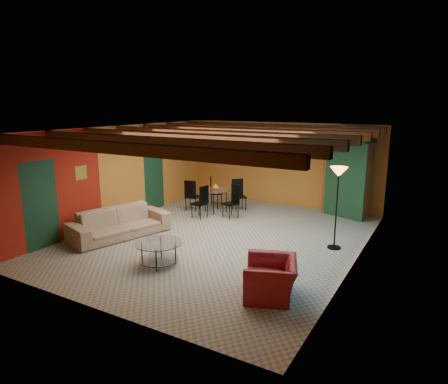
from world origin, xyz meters
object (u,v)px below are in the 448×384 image
Objects in this scene: dining_table at (216,197)px; armoire at (347,179)px; coffee_table at (159,253)px; armchair at (271,278)px; potted_plant at (350,134)px; sofa at (120,223)px; vase at (216,178)px; floor_lamp at (336,208)px.

dining_table is 0.86× the size of armoire.
coffee_table is 6.32m from armoire.
armoire is (-0.08, 5.85, 0.77)m from armchair.
sofa is at bearing -132.80° from potted_plant.
potted_plant is at bearing -26.12° from sofa.
vase is at bearing 104.66° from coffee_table.
potted_plant is (3.55, 1.65, 1.95)m from dining_table.
potted_plant is at bearing 159.73° from armchair.
armoire is 4.71× the size of potted_plant.
sofa is at bearing -113.92° from armoire.
dining_table reaches higher than sofa.
armchair is at bearing -97.24° from floor_lamp.
armoire reaches higher than dining_table.
vase reaches higher than dining_table.
sofa is 3.38m from vase.
vase is at bearing 0.56° from sofa.
floor_lamp is at bearing -81.36° from potted_plant.
floor_lamp is (4.00, -1.31, 0.47)m from dining_table.
potted_plant is (0.00, 0.00, 1.34)m from armoire.
vase is (-4.00, 1.31, 0.12)m from floor_lamp.
floor_lamp is 4.21m from vase.
floor_lamp reaches higher than sofa.
floor_lamp is at bearing -52.55° from sofa.
armoire is at bearing 66.68° from coffee_table.
coffee_table is (-2.56, 0.10, -0.08)m from armchair.
sofa is 1.12× the size of armoire.
floor_lamp is (0.37, 2.89, 0.63)m from armchair.
armchair reaches higher than coffee_table.
floor_lamp is 10.04× the size of vase.
vase is at bearing -155.04° from potted_plant.
floor_lamp is at bearing 43.60° from coffee_table.
armchair is 6.22m from potted_plant.
sofa is 12.87× the size of vase.
armchair is 5.55m from dining_table.
potted_plant is at bearing 66.68° from coffee_table.
vase reaches higher than sofa.
potted_plant is 2.44× the size of vase.
armchair is 5.60m from vase.
armoire is 3.00m from floor_lamp.
floor_lamp is 3.34m from potted_plant.
sofa is 6.62m from armoire.
vase is (-3.64, 4.19, 0.75)m from armchair.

